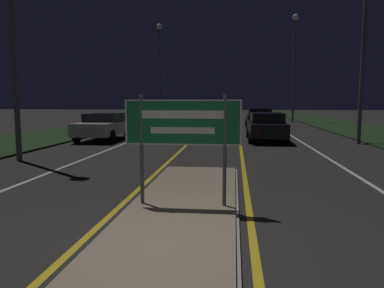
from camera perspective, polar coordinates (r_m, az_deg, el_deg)
The scene contains 19 objects.
ground_plane at distance 5.17m, azimuth -4.54°, elevation -16.17°, with size 160.00×160.00×0.00m, color #282623.
median_island at distance 7.00m, azimuth -1.40°, elevation -9.63°, with size 2.05×7.95×0.10m.
verge_left at distance 26.86m, azimuth -16.40°, elevation 2.15°, with size 5.00×100.00×0.08m.
verge_right at distance 26.20m, azimuth 25.57°, elevation 1.66°, with size 5.00×100.00×0.08m.
centre_line_yellow_left at distance 29.82m, azimuth 2.34°, elevation 2.76°, with size 0.12×70.00×0.01m.
centre_line_yellow_right at distance 29.74m, azimuth 7.02°, elevation 2.70°, with size 0.12×70.00×0.01m.
lane_line_white_left at distance 30.18m, azimuth -3.33°, elevation 2.80°, with size 0.12×70.00×0.01m.
lane_line_white_right at distance 29.92m, azimuth 12.75°, elevation 2.61°, with size 0.12×70.00×0.01m.
edge_line_white_left at distance 30.83m, azimuth -8.84°, elevation 2.81°, with size 0.10×70.00×0.01m.
edge_line_white_right at distance 30.40m, azimuth 18.39°, elevation 2.50°, with size 0.10×70.00×0.01m.
highway_sign at distance 6.74m, azimuth -1.44°, elevation 2.55°, with size 2.11×0.07×2.02m.
streetlight_left_far at distance 36.14m, azimuth -4.95°, elevation 12.74°, with size 0.52×0.52×9.14m.
streetlight_right_near at distance 19.22m, azimuth 24.77°, elevation 15.79°, with size 0.44×0.44×8.78m.
streetlight_right_far at distance 36.21m, azimuth 15.36°, elevation 13.36°, with size 0.55×0.55×9.77m.
car_receding_0 at distance 19.08m, azimuth 11.25°, elevation 2.69°, with size 1.86×4.59×1.41m.
car_receding_1 at distance 27.84m, azimuth 10.18°, elevation 3.96°, with size 1.92×4.59×1.47m.
car_approaching_0 at distance 19.71m, azimuth -13.31°, elevation 2.72°, with size 1.96×4.35×1.35m.
car_approaching_1 at distance 33.40m, azimuth 0.04°, elevation 4.41°, with size 1.93×4.13×1.36m.
car_approaching_2 at distance 45.95m, azimuth 2.10°, elevation 5.11°, with size 2.01×4.18×1.56m.
Camera 1 is at (0.93, -4.68, 2.00)m, focal length 35.00 mm.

